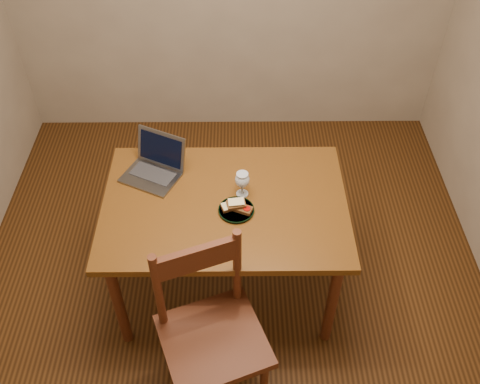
{
  "coord_description": "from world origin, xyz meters",
  "views": [
    {
      "loc": [
        0.04,
        -2.02,
        2.79
      ],
      "look_at": [
        0.06,
        -0.04,
        0.8
      ],
      "focal_mm": 40.0,
      "sensor_mm": 36.0,
      "label": 1
    }
  ],
  "objects_px": {
    "table": "(225,213)",
    "laptop": "(155,164)",
    "chair": "(211,329)",
    "milk_glass": "(242,184)",
    "plate": "(236,210)"
  },
  "relations": [
    {
      "from": "laptop",
      "to": "table",
      "type": "bearing_deg",
      "value": -6.27
    },
    {
      "from": "milk_glass",
      "to": "laptop",
      "type": "distance_m",
      "value": 0.51
    },
    {
      "from": "table",
      "to": "laptop",
      "type": "distance_m",
      "value": 0.48
    },
    {
      "from": "milk_glass",
      "to": "laptop",
      "type": "relative_size",
      "value": 0.39
    },
    {
      "from": "plate",
      "to": "laptop",
      "type": "height_order",
      "value": "laptop"
    },
    {
      "from": "plate",
      "to": "milk_glass",
      "type": "relative_size",
      "value": 1.24
    },
    {
      "from": "table",
      "to": "laptop",
      "type": "height_order",
      "value": "laptop"
    },
    {
      "from": "plate",
      "to": "milk_glass",
      "type": "bearing_deg",
      "value": 75.53
    },
    {
      "from": "table",
      "to": "milk_glass",
      "type": "distance_m",
      "value": 0.2
    },
    {
      "from": "table",
      "to": "milk_glass",
      "type": "bearing_deg",
      "value": 33.61
    },
    {
      "from": "chair",
      "to": "plate",
      "type": "xyz_separation_m",
      "value": [
        0.12,
        0.58,
        0.2
      ]
    },
    {
      "from": "chair",
      "to": "milk_glass",
      "type": "height_order",
      "value": "chair"
    },
    {
      "from": "chair",
      "to": "laptop",
      "type": "xyz_separation_m",
      "value": [
        -0.33,
        0.89,
        0.25
      ]
    },
    {
      "from": "chair",
      "to": "plate",
      "type": "distance_m",
      "value": 0.62
    },
    {
      "from": "plate",
      "to": "laptop",
      "type": "distance_m",
      "value": 0.55
    }
  ]
}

